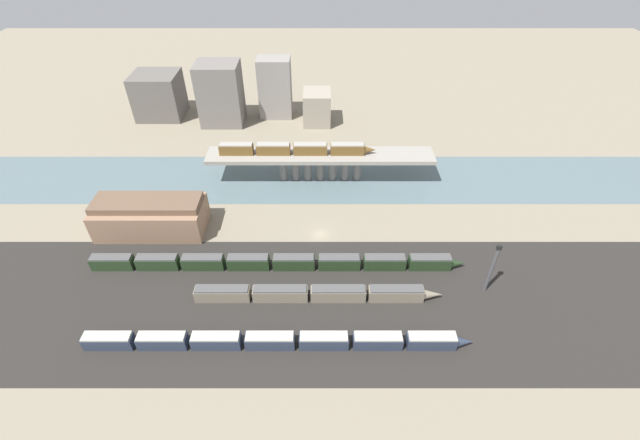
# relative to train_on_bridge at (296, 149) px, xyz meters

# --- Properties ---
(ground_plane) EXTENTS (400.00, 400.00, 0.00)m
(ground_plane) POSITION_rel_train_on_bridge_xyz_m (7.50, -27.56, -10.93)
(ground_plane) COLOR gray
(railbed_yard) EXTENTS (280.00, 42.00, 0.01)m
(railbed_yard) POSITION_rel_train_on_bridge_xyz_m (7.50, -51.56, -10.92)
(railbed_yard) COLOR #282623
(railbed_yard) RESTS_ON ground
(river_water) EXTENTS (320.00, 27.49, 0.01)m
(river_water) POSITION_rel_train_on_bridge_xyz_m (7.50, 0.00, -10.92)
(river_water) COLOR slate
(river_water) RESTS_ON ground
(bridge) EXTENTS (70.61, 9.45, 9.20)m
(bridge) POSITION_rel_train_on_bridge_xyz_m (7.50, 0.00, -3.67)
(bridge) COLOR gray
(bridge) RESTS_ON ground
(train_on_bridge) EXTENTS (48.20, 2.71, 3.52)m
(train_on_bridge) POSITION_rel_train_on_bridge_xyz_m (0.00, 0.00, 0.00)
(train_on_bridge) COLOR brown
(train_on_bridge) RESTS_ON bridge
(train_yard_near) EXTENTS (80.68, 2.69, 3.52)m
(train_yard_near) POSITION_rel_train_on_bridge_xyz_m (-1.71, -63.01, -9.20)
(train_yard_near) COLOR #2D384C
(train_yard_near) RESTS_ON ground
(train_yard_mid) EXTENTS (56.99, 2.72, 3.61)m
(train_yard_mid) POSITION_rel_train_on_bridge_xyz_m (6.40, -50.25, -9.16)
(train_yard_mid) COLOR gray
(train_yard_mid) RESTS_ON ground
(train_yard_far) EXTENTS (92.89, 2.73, 3.77)m
(train_yard_far) POSITION_rel_train_on_bridge_xyz_m (-3.56, -40.15, -9.07)
(train_yard_far) COLOR #23381E
(train_yard_far) RESTS_ON ground
(warehouse_building) EXTENTS (28.95, 12.57, 9.94)m
(warehouse_building) POSITION_rel_train_on_bridge_xyz_m (-38.59, -25.21, -6.20)
(warehouse_building) COLOR #937056
(warehouse_building) RESTS_ON ground
(signal_tower) EXTENTS (1.00, 0.82, 14.28)m
(signal_tower) POSITION_rel_train_on_bridge_xyz_m (46.44, -47.54, -3.76)
(signal_tower) COLOR #4C4C51
(signal_tower) RESTS_ON ground
(city_block_far_left) EXTENTS (17.56, 15.90, 17.03)m
(city_block_far_left) POSITION_rel_train_on_bridge_xyz_m (-56.50, 46.61, -2.41)
(city_block_far_left) COLOR #605B56
(city_block_far_left) RESTS_ON ground
(city_block_left) EXTENTS (15.98, 13.39, 23.14)m
(city_block_left) POSITION_rel_train_on_bridge_xyz_m (-30.54, 40.67, 0.65)
(city_block_left) COLOR slate
(city_block_left) RESTS_ON ground
(city_block_center) EXTENTS (12.61, 8.79, 23.04)m
(city_block_center) POSITION_rel_train_on_bridge_xyz_m (-10.19, 46.44, 0.60)
(city_block_center) COLOR gray
(city_block_center) RESTS_ON ground
(city_block_right) EXTENTS (10.45, 12.33, 12.50)m
(city_block_right) POSITION_rel_train_on_bridge_xyz_m (6.21, 40.32, -4.67)
(city_block_right) COLOR gray
(city_block_right) RESTS_ON ground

